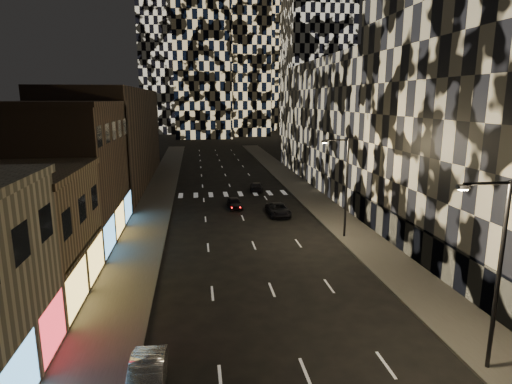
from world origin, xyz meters
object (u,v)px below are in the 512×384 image
object	(u,v)px
streetlight_near	(495,264)
car_dark_oncoming	(256,187)
streetlight_far	(344,181)
car_silver_parked	(147,379)
car_dark_rightlane	(278,210)
car_dark_midlane	(234,203)

from	to	relation	value
streetlight_near	car_dark_oncoming	distance (m)	42.00
streetlight_far	car_silver_parked	world-z (taller)	streetlight_far
streetlight_far	car_dark_oncoming	world-z (taller)	streetlight_far
car_dark_rightlane	car_dark_midlane	bearing A→B (deg)	137.91
car_silver_parked	car_dark_midlane	size ratio (longest dim) A/B	1.15
streetlight_far	car_dark_midlane	distance (m)	15.82
streetlight_near	streetlight_far	bearing A→B (deg)	90.00
car_silver_parked	car_dark_rightlane	xyz separation A→B (m)	(11.20, 27.90, -0.05)
streetlight_near	car_dark_midlane	size ratio (longest dim) A/B	2.39
streetlight_near	car_dark_midlane	distance (m)	33.76
streetlight_near	car_dark_midlane	xyz separation A→B (m)	(-8.85, 32.23, -4.71)
streetlight_near	car_dark_rightlane	xyz separation A→B (m)	(-4.35, 28.41, -4.69)
streetlight_near	car_silver_parked	bearing A→B (deg)	178.10
car_dark_oncoming	car_dark_rightlane	xyz separation A→B (m)	(0.60, -13.02, 0.04)
streetlight_far	car_dark_rightlane	world-z (taller)	streetlight_far
streetlight_far	car_dark_oncoming	size ratio (longest dim) A/B	2.13
streetlight_far	car_dark_rightlane	bearing A→B (deg)	117.37
car_silver_parked	car_dark_rightlane	bearing A→B (deg)	68.27
streetlight_far	car_dark_rightlane	distance (m)	10.57
streetlight_near	car_dark_midlane	world-z (taller)	streetlight_near
car_dark_oncoming	car_dark_midlane	bearing A→B (deg)	73.51
streetlight_near	car_dark_oncoming	size ratio (longest dim) A/B	2.13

